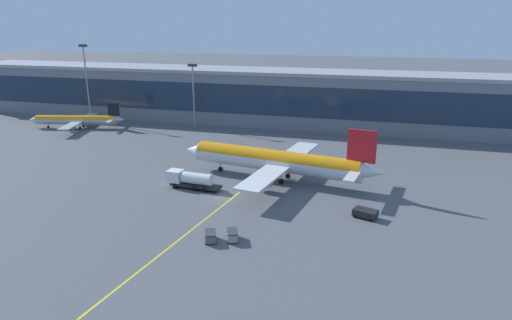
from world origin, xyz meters
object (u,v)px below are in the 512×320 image
object	(u,v)px
main_airliner	(276,161)
fuel_tanker	(190,179)
baggage_cart_1	(232,235)
commuter_jet_far	(77,120)
baggage_cart_0	(211,236)
pushback_tug	(366,213)

from	to	relation	value
main_airliner	fuel_tanker	distance (m)	17.49
baggage_cart_1	commuter_jet_far	size ratio (longest dim) A/B	0.11
baggage_cart_1	commuter_jet_far	world-z (taller)	commuter_jet_far
baggage_cart_1	fuel_tanker	bearing A→B (deg)	128.60
baggage_cart_0	fuel_tanker	bearing A→B (deg)	120.79
commuter_jet_far	pushback_tug	bearing A→B (deg)	-26.32
commuter_jet_far	main_airliner	bearing A→B (deg)	-22.91
baggage_cart_1	pushback_tug	bearing A→B (deg)	35.45
main_airliner	commuter_jet_far	size ratio (longest dim) A/B	1.48
main_airliner	baggage_cart_1	distance (m)	27.33
baggage_cart_1	commuter_jet_far	bearing A→B (deg)	140.43
main_airliner	fuel_tanker	xyz separation A→B (m)	(-14.85, -8.93, -2.34)
fuel_tanker	baggage_cart_1	world-z (taller)	fuel_tanker
fuel_tanker	pushback_tug	xyz separation A→B (m)	(33.09, -4.97, -0.90)
fuel_tanker	baggage_cart_1	bearing A→B (deg)	-51.40
pushback_tug	baggage_cart_0	bearing A→B (deg)	-146.22
baggage_cart_0	main_airliner	bearing A→B (deg)	83.36
fuel_tanker	baggage_cart_0	size ratio (longest dim) A/B	3.61
main_airliner	commuter_jet_far	world-z (taller)	main_airliner
pushback_tug	commuter_jet_far	distance (m)	96.08
commuter_jet_far	fuel_tanker	bearing A→B (deg)	-35.36
fuel_tanker	pushback_tug	bearing A→B (deg)	-8.54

